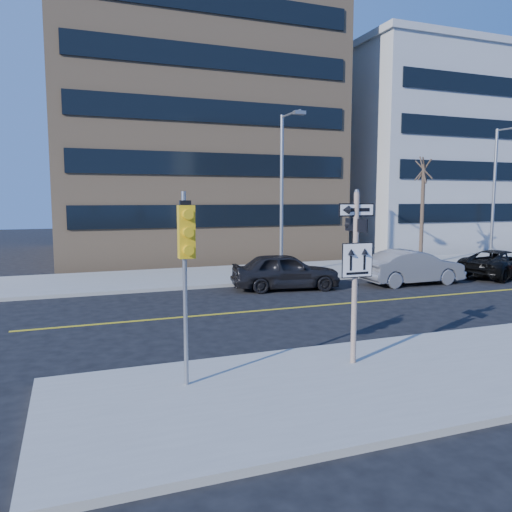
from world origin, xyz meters
name	(u,v)px	position (x,y,z in m)	size (l,w,h in m)	color
ground	(306,341)	(0.00, 0.00, 0.00)	(120.00, 120.00, 0.00)	black
far_sidewalk	(478,261)	(18.00, 12.00, 0.07)	(66.00, 6.00, 0.15)	#9B9991
road_centerline	(510,290)	(12.00, 4.00, 0.01)	(40.00, 0.14, 0.01)	gold
sign_pole	(355,267)	(0.00, -2.51, 2.44)	(0.92, 0.92, 4.06)	beige
traffic_signal	(186,248)	(-4.00, -2.66, 3.03)	(0.32, 0.45, 4.00)	gray
parked_car_a	(285,271)	(2.73, 7.60, 0.81)	(4.77, 1.92, 1.63)	black
parked_car_b	(412,267)	(8.86, 6.74, 0.81)	(4.89, 1.71, 1.61)	slate
parked_car_c	(500,263)	(14.43, 6.92, 0.70)	(5.04, 2.33, 1.40)	black
streetlight_a	(284,184)	(4.00, 10.76, 4.76)	(0.55, 2.25, 8.00)	gray
streetlight_b	(497,186)	(18.00, 10.76, 4.76)	(0.55, 2.25, 8.00)	gray
street_tree_west	(424,172)	(13.00, 11.30, 5.52)	(1.80, 1.80, 6.35)	#3B2C23
building_brick	(182,131)	(2.00, 25.00, 9.00)	(18.00, 18.00, 18.00)	tan
building_grey_mid	(431,159)	(24.00, 24.00, 7.50)	(20.00, 16.00, 15.00)	#ABAEB1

